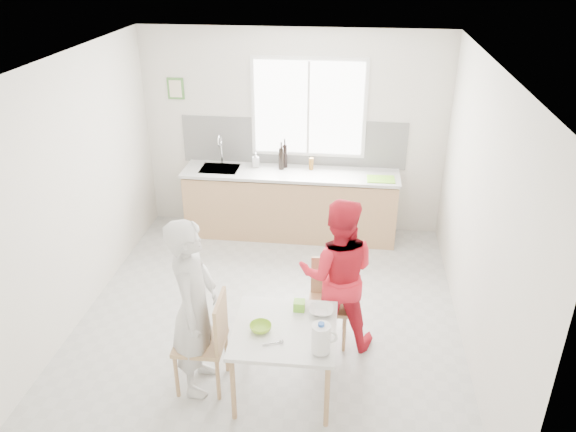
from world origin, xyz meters
name	(u,v)px	position (x,y,z in m)	size (l,w,h in m)	color
ground	(269,318)	(0.00, 0.00, 0.00)	(4.50, 4.50, 0.00)	#B7B7B2
room_shell	(266,177)	(0.00, 0.00, 1.64)	(4.50, 4.50, 4.50)	silver
window	(309,108)	(0.20, 2.23, 1.70)	(1.50, 0.06, 1.30)	white
backsplash	(293,142)	(0.00, 2.24, 1.23)	(3.00, 0.02, 0.65)	white
picture_frame	(176,89)	(-1.55, 2.23, 1.90)	(0.22, 0.03, 0.28)	#4D863D
kitchen_counter	(290,206)	(0.00, 1.95, 0.42)	(2.84, 0.64, 1.37)	tan
dining_table	(285,335)	(0.30, -1.02, 0.61)	(0.90, 0.90, 0.68)	silver
chair_left	(208,338)	(-0.38, -1.03, 0.52)	(0.44, 0.44, 0.94)	tan
chair_far	(329,297)	(0.64, -0.20, 0.47)	(0.40, 0.40, 0.85)	tan
person_white	(194,307)	(-0.48, -1.03, 0.84)	(0.61, 0.40, 1.67)	silver
person_red	(338,274)	(0.72, -0.27, 0.78)	(0.76, 0.59, 1.57)	red
bowl_green	(261,328)	(0.10, -1.07, 0.71)	(0.19, 0.19, 0.06)	#96CF2F
bowl_white	(321,310)	(0.60, -0.76, 0.71)	(0.22, 0.22, 0.05)	white
milk_jug	(321,338)	(0.63, -1.29, 0.82)	(0.21, 0.15, 0.27)	white
green_box	(299,305)	(0.40, -0.73, 0.72)	(0.10, 0.10, 0.09)	#72C72E
spoon	(272,343)	(0.22, -1.24, 0.69)	(0.01, 0.01, 0.16)	#A5A5AA
cutting_board	(381,179)	(1.17, 1.82, 0.93)	(0.35, 0.25, 0.01)	#84DA32
wine_bottle_a	(285,156)	(-0.09, 2.10, 1.08)	(0.07, 0.07, 0.32)	black
wine_bottle_b	(281,158)	(-0.13, 2.03, 1.07)	(0.07, 0.07, 0.30)	black
jar_amber	(311,164)	(0.26, 2.06, 1.00)	(0.06, 0.06, 0.16)	brown
soap_bottle	(256,160)	(-0.48, 2.07, 1.02)	(0.09, 0.09, 0.20)	#999999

